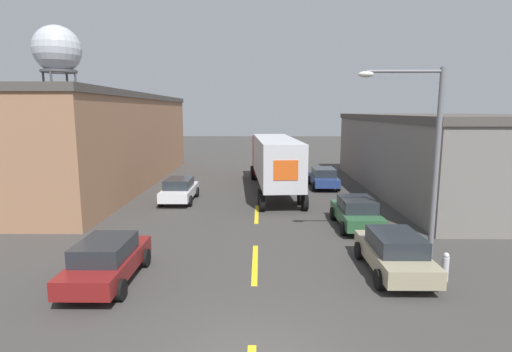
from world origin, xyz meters
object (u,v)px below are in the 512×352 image
parked_car_right_far (323,177)px  parked_car_left_near (107,260)px  water_tower (57,51)px  parked_car_right_mid (356,212)px  street_lamp (426,147)px  parked_car_left_far (179,190)px  fire_hydrant (445,267)px  semi_truck (273,158)px  parked_car_right_near (394,252)px

parked_car_right_far → parked_car_left_near: size_ratio=1.00×
water_tower → parked_car_right_far: bearing=-38.0°
parked_car_right_mid → street_lamp: bearing=-69.0°
parked_car_left_far → fire_hydrant: size_ratio=4.32×
semi_truck → parked_car_left_far: (-5.83, -3.59, -1.50)m
parked_car_right_mid → parked_car_left_far: bearing=150.4°
parked_car_right_far → fire_hydrant: bearing=-84.8°
semi_truck → water_tower: water_tower is taller
parked_car_right_near → parked_car_left_near: same height
parked_car_right_far → water_tower: (-30.26, 23.63, 12.21)m
street_lamp → fire_hydrant: size_ratio=7.28×
parked_car_right_far → fire_hydrant: parked_car_right_far is taller
semi_truck → water_tower: (-26.61, 24.62, 10.71)m
parked_car_right_mid → street_lamp: 5.37m
parked_car_left_near → water_tower: size_ratio=0.26×
parked_car_right_mid → water_tower: size_ratio=0.26×
parked_car_right_mid → water_tower: water_tower is taller
parked_car_right_mid → fire_hydrant: (1.46, -6.06, -0.27)m
fire_hydrant → parked_car_left_near: bearing=-179.0°
semi_truck → parked_car_left_far: 7.01m
parked_car_right_near → parked_car_right_mid: same height
parked_car_right_mid → parked_car_left_far: (-9.48, 5.38, 0.00)m
semi_truck → fire_hydrant: bearing=-75.1°
parked_car_right_near → fire_hydrant: 1.61m
parked_car_right_near → parked_car_right_mid: bearing=90.0°
parked_car_left_near → fire_hydrant: 10.95m
parked_car_left_near → parked_car_right_mid: bearing=33.4°
parked_car_left_far → parked_car_left_near: bearing=-90.0°
semi_truck → water_tower: 37.80m
parked_car_left_near → water_tower: (-20.77, 39.85, 12.21)m
street_lamp → parked_car_right_far: bearing=96.1°
water_tower → street_lamp: size_ratio=2.30×
parked_car_left_far → water_tower: 37.10m
parked_car_left_near → semi_truck: bearing=69.0°
parked_car_right_far → parked_car_right_near: same height
parked_car_right_mid → fire_hydrant: bearing=-76.4°
semi_truck → parked_car_right_far: semi_truck is taller
parked_car_left_near → fire_hydrant: parked_car_left_near is taller
semi_truck → parked_car_right_far: size_ratio=3.23×
water_tower → street_lamp: bearing=-49.7°
parked_car_right_near → parked_car_left_far: same height
parked_car_right_far → street_lamp: (1.48, -13.81, 3.43)m
parked_car_left_far → water_tower: water_tower is taller
semi_truck → parked_car_right_mid: (3.65, -8.97, -1.50)m
semi_truck → parked_car_right_mid: 9.80m
parked_car_right_far → semi_truck: bearing=-164.9°
parked_car_right_far → parked_car_right_mid: same height
semi_truck → parked_car_left_far: semi_truck is taller
parked_car_right_near → fire_hydrant: bearing=-22.8°
parked_car_right_far → parked_car_right_mid: size_ratio=1.00×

